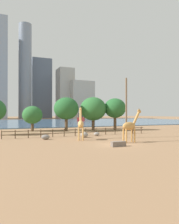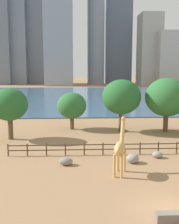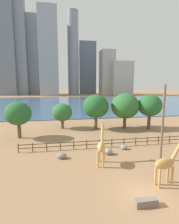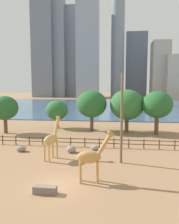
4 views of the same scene
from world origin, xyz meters
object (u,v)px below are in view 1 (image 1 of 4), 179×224
Objects in this scene: boat_sailboat at (81,118)px; boulder_by_pole at (97,134)px; boulder_small at (46,137)px; tree_center_broad at (32,115)px; feeding_trough at (118,144)px; tree_left_small at (66,109)px; tree_left_large at (115,108)px; giraffe_companion at (130,126)px; giraffe_tall at (81,124)px; boulder_near_fence at (84,135)px; utility_pole at (126,108)px; tree_right_small at (93,109)px.

boulder_by_pole is at bearing -173.36° from boat_sailboat.
tree_center_broad is (0.40, 15.99, 3.20)m from boulder_small.
feeding_trough is 0.19× the size of boat_sailboat.
feeding_trough is 0.24× the size of tree_left_small.
boulder_by_pole is 0.18× the size of tree_center_broad.
tree_left_large reaches higher than boulder_by_pole.
giraffe_companion is 0.83× the size of tree_center_broad.
giraffe_tall is 20.60m from tree_left_large.
giraffe_companion is (5.05, -5.39, -0.11)m from giraffe_tall.
boulder_small is at bearing -177.16° from boulder_near_fence.
giraffe_tall is at bearing -175.61° from boat_sailboat.
tree_center_broad is at bearing 103.87° from giraffe_companion.
tree_left_large is 11.52m from tree_left_small.
feeding_trough is 27.18m from tree_center_broad.
tree_left_small is (7.49, 14.06, 4.64)m from boulder_small.
utility_pole is at bearing -169.87° from boat_sailboat.
giraffe_tall is at bearing -76.84° from tree_center_broad.
boulder_by_pole is (2.84, 1.41, -0.10)m from boulder_near_fence.
tree_right_small reaches higher than tree_left_small.
tree_left_small is (-2.26, 21.88, 2.78)m from giraffe_companion.
boulder_small is (-4.70, 2.43, -1.96)m from giraffe_tall.
boulder_near_fence is 1.17× the size of boulder_by_pole.
utility_pole is 73.25m from boat_sailboat.
tree_center_broad is 13.75m from tree_right_small.
tree_left_large is (12.39, 22.56, 4.83)m from feeding_trough.
boulder_small is 0.71× the size of feeding_trough.
boulder_near_fence is 10.62m from feeding_trough.
boulder_by_pole is (4.51, 4.15, -1.99)m from giraffe_tall.
tree_center_broad is (-4.31, 18.42, 1.24)m from giraffe_tall.
utility_pole is 13.47m from boulder_small.
boat_sailboat is at bearing 71.40° from boulder_by_pole.
utility_pole reaches higher than boulder_near_fence.
tree_left_small is (1.12, 13.75, 4.57)m from boulder_near_fence.
boulder_by_pole is 0.11× the size of boat_sailboat.
boat_sailboat is at bearing 69.62° from boulder_near_fence.
boulder_near_fence is (-6.06, 2.99, -4.38)m from utility_pole.
giraffe_companion is 22.18m from tree_left_small.
tree_left_small is 0.79× the size of boat_sailboat.
boulder_by_pole is at bearing 10.59° from boulder_small.
tree_left_large is (12.49, 11.95, 4.70)m from boulder_near_fence.
giraffe_tall reaches higher than boulder_near_fence.
tree_center_broad is (-9.35, 23.81, 1.35)m from giraffe_companion.
utility_pole is at bearing 54.86° from giraffe_companion.
boulder_by_pole is 0.81× the size of boulder_small.
tree_left_small reaches higher than boat_sailboat.
tree_center_broad is 60.62m from boat_sailboat.
boulder_by_pole is 0.13× the size of tree_right_small.
giraffe_companion reaches higher than feeding_trough.
giraffe_companion is 0.49× the size of boat_sailboat.
boat_sailboat is (19.07, 70.65, -3.27)m from utility_pole.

